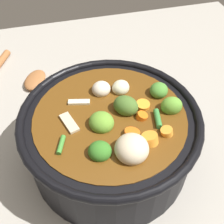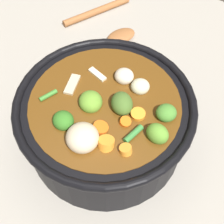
% 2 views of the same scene
% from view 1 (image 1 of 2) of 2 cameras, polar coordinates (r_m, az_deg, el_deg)
% --- Properties ---
extents(ground_plane, '(1.10, 1.10, 0.00)m').
position_cam_1_polar(ground_plane, '(0.55, -0.38, -9.02)').
color(ground_plane, '#9E998E').
extents(cooking_pot, '(0.31, 0.31, 0.15)m').
position_cam_1_polar(cooking_pot, '(0.50, -0.35, -4.84)').
color(cooking_pot, black).
rests_on(cooking_pot, ground_plane).
extents(wooden_spoon, '(0.20, 0.19, 0.02)m').
position_cam_1_polar(wooden_spoon, '(0.74, -19.68, 6.77)').
color(wooden_spoon, '#9A5E33').
rests_on(wooden_spoon, ground_plane).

